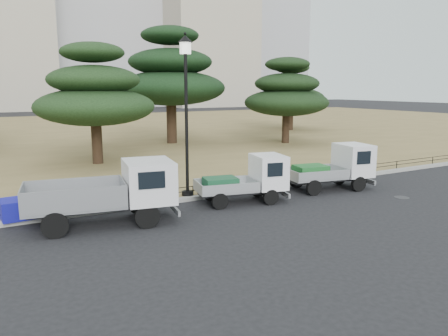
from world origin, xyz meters
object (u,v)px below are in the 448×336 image
street_lamp (186,89)px  truck_large (111,190)px  truck_kei_front (248,179)px  truck_kei_rear (335,167)px  tarp_pile (24,207)px

street_lamp → truck_large: bearing=-153.6°
truck_kei_front → truck_kei_rear: 4.49m
truck_kei_front → truck_kei_rear: truck_kei_rear is taller
truck_kei_front → tarp_pile: truck_kei_front is taller
truck_large → truck_kei_rear: 9.88m
truck_kei_rear → tarp_pile: (-12.35, 1.55, -0.46)m
truck_large → tarp_pile: (-2.48, 1.70, -0.62)m
truck_kei_front → tarp_pile: size_ratio=2.52×
truck_large → tarp_pile: 3.07m
truck_kei_front → truck_large: bearing=-166.6°
tarp_pile → truck_kei_front: bearing=-11.1°
truck_kei_rear → tarp_pile: size_ratio=2.72×
truck_large → street_lamp: size_ratio=0.79×
truck_kei_rear → truck_kei_front: bearing=-169.8°
truck_large → street_lamp: (3.53, 1.75, 3.21)m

